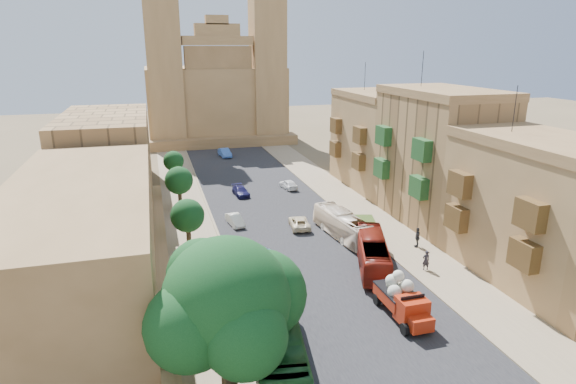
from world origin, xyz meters
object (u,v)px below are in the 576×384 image
church (215,91)px  street_tree_d (174,161)px  ficus_tree (228,304)px  olive_pickup (366,231)px  street_tree_b (187,216)px  street_tree_c (179,181)px  red_truck (403,299)px  car_white_b (288,184)px  bus_green_north (276,339)px  car_cream (299,223)px  pedestrian_a (426,260)px  bus_cream_east (343,225)px  bus_red_east (372,253)px  street_tree_a (202,274)px  car_white_a (235,220)px  car_dkblue (241,191)px  car_blue_b (225,153)px  car_blue_a (269,259)px  pedestrian_c (417,237)px

church → street_tree_d: 32.89m
ficus_tree → olive_pickup: size_ratio=1.90×
street_tree_b → street_tree_c: street_tree_c is taller
red_truck → car_white_b: size_ratio=1.51×
bus_green_north → car_white_b: bus_green_north is taller
ficus_tree → car_cream: size_ratio=2.16×
street_tree_c → street_tree_d: street_tree_c is taller
car_cream → pedestrian_a: bearing=128.3°
bus_green_north → bus_cream_east: bearing=65.9°
street_tree_d → pedestrian_a: (18.47, -33.91, -1.99)m
street_tree_d → bus_red_east: (14.44, -32.21, -1.54)m
car_cream → street_tree_a: bearing=59.3°
bus_red_east → car_white_b: size_ratio=2.63×
car_white_a → car_white_b: (9.01, 11.47, 0.04)m
bus_red_east → street_tree_b: bearing=-9.7°
church → car_dkblue: (-2.44, -39.65, -8.96)m
red_truck → ficus_tree: bearing=-162.0°
car_dkblue → car_cream: bearing=-79.0°
ficus_tree → olive_pickup: (15.92, 17.60, -4.30)m
street_tree_c → olive_pickup: (16.50, -14.40, -2.41)m
car_white_b → car_cream: bearing=69.8°
olive_pickup → red_truck: bearing=-104.5°
street_tree_a → car_blue_b: bearing=79.7°
ficus_tree → street_tree_a: (-0.58, 7.99, -2.06)m
bus_red_east → car_white_a: bearing=-34.4°
street_tree_d → red_truck: bearing=-72.0°
car_white_b → pedestrian_a: 26.57m
ficus_tree → car_blue_b: size_ratio=2.05×
red_truck → car_white_b: 32.27m
bus_red_east → car_blue_b: (-5.40, 45.91, -0.60)m
ficus_tree → car_blue_a: ficus_tree is taller
red_truck → car_cream: (-1.73, 18.20, -0.80)m
car_white_b → red_truck: bearing=79.2°
car_dkblue → car_white_b: car_white_b is taller
car_blue_b → street_tree_b: bearing=-108.9°
street_tree_c → car_cream: bearing=-40.9°
bus_green_north → bus_cream_east: bus_green_north is taller
pedestrian_c → bus_red_east: bearing=-44.4°
ficus_tree → pedestrian_a: (17.89, 10.08, -4.31)m
olive_pickup → pedestrian_a: size_ratio=2.69×
car_white_a → car_cream: size_ratio=0.84×
car_blue_b → pedestrian_a: pedestrian_a is taller
red_truck → pedestrian_c: (7.27, 10.50, -0.42)m
street_tree_c → car_blue_b: (9.03, 25.71, -2.57)m
street_tree_d → bus_red_east: 35.33m
street_tree_a → car_white_a: (5.09, 16.82, -2.54)m
street_tree_a → red_truck: bearing=-16.9°
ficus_tree → street_tree_c: size_ratio=1.79×
street_tree_a → street_tree_c: bearing=90.0°
bus_green_north → bus_cream_east: 20.31m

